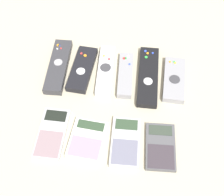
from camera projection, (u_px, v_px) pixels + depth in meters
The scene contains 11 objects.
ground_plane at pixel (110, 111), 0.85m from camera, with size 3.00×3.00×0.00m, color #B2A88E.
remote_0 at pixel (58, 66), 0.93m from camera, with size 0.06×0.20×0.02m.
remote_1 at pixel (82, 69), 0.92m from camera, with size 0.07×0.17×0.02m.
remote_2 at pixel (105, 70), 0.92m from camera, with size 0.05×0.18×0.02m.
remote_3 at pixel (125, 75), 0.91m from camera, with size 0.05×0.16×0.02m.
remote_4 at pixel (148, 76), 0.91m from camera, with size 0.06×0.21×0.02m.
remote_5 at pixel (174, 79), 0.90m from camera, with size 0.06×0.16×0.02m.
calculator_0 at pixel (52, 133), 0.81m from camera, with size 0.07×0.15×0.01m.
calculator_1 at pixel (88, 140), 0.80m from camera, with size 0.10×0.12×0.02m.
calculator_2 at pixel (125, 142), 0.79m from camera, with size 0.08×0.14×0.02m.
calculator_3 at pixel (160, 147), 0.79m from camera, with size 0.08×0.13×0.01m.
Camera 1 is at (0.06, -0.45, 0.72)m, focal length 50.00 mm.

